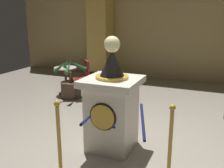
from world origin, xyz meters
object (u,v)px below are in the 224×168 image
stanchion_far (170,153)px  potted_palm_left (71,86)px  stanchion_near (60,150)px  cafe_chair_red (84,76)px  cafe_table (66,77)px  pedestal_clock (112,106)px

stanchion_far → potted_palm_left: (-3.00, 2.47, -0.04)m
stanchion_far → potted_palm_left: potted_palm_left is taller
stanchion_near → potted_palm_left: size_ratio=1.01×
stanchion_far → cafe_chair_red: (-2.69, 2.60, 0.22)m
cafe_table → cafe_chair_red: bearing=-9.5°
potted_palm_left → cafe_table: 0.41m
potted_palm_left → cafe_table: (-0.30, 0.23, 0.15)m
stanchion_far → cafe_chair_red: size_ratio=1.06×
pedestal_clock → potted_palm_left: size_ratio=1.73×
potted_palm_left → cafe_chair_red: (0.31, 0.13, 0.26)m
stanchion_far → potted_palm_left: size_ratio=0.99×
pedestal_clock → cafe_chair_red: size_ratio=1.85×
pedestal_clock → stanchion_near: pedestal_clock is taller
stanchion_near → cafe_chair_red: bearing=113.7°
pedestal_clock → stanchion_far: size_ratio=1.75×
stanchion_far → cafe_table: bearing=140.7°
pedestal_clock → potted_palm_left: pedestal_clock is taller
stanchion_near → cafe_table: size_ratio=1.43×
potted_palm_left → cafe_chair_red: bearing=22.5°
pedestal_clock → stanchion_far: 1.15m
cafe_table → cafe_chair_red: cafe_chair_red is taller
cafe_table → cafe_chair_red: (0.61, -0.10, 0.11)m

